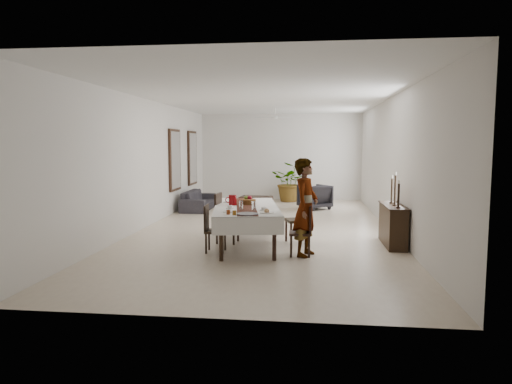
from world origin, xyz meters
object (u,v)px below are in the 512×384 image
at_px(sideboard_body, 393,226).
at_px(sofa, 199,200).
at_px(dining_table_top, 246,208).
at_px(woman, 306,207).
at_px(red_pitcher, 233,200).

xyz_separation_m(sideboard_body, sofa, (-5.19, 4.65, -0.11)).
xyz_separation_m(dining_table_top, sofa, (-2.19, 5.04, -0.48)).
bearing_deg(sideboard_body, woman, -148.31).
height_order(red_pitcher, sideboard_body, red_pitcher).
bearing_deg(sideboard_body, dining_table_top, -172.52).
relative_size(red_pitcher, woman, 0.12).
relative_size(dining_table_top, red_pitcher, 12.00).
relative_size(dining_table_top, sofa, 1.26).
relative_size(woman, sideboard_body, 1.34).
distance_m(dining_table_top, sideboard_body, 3.05).
bearing_deg(sofa, sideboard_body, -131.54).
relative_size(woman, sofa, 0.89).
bearing_deg(sideboard_body, sofa, 138.18).
bearing_deg(dining_table_top, sofa, 104.27).
distance_m(dining_table_top, woman, 1.41).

